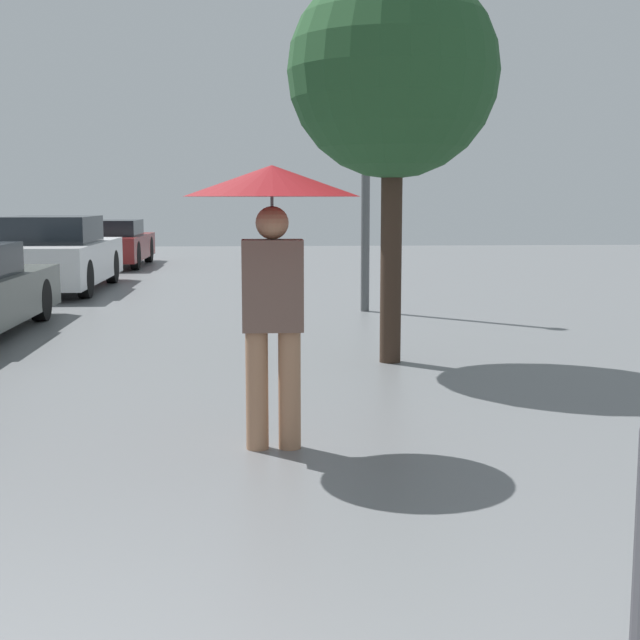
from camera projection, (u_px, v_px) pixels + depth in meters
pedestrian at (272, 219)px, 5.65m from camera, size 1.13×1.13×1.84m
parked_car_third at (55, 256)px, 15.97m from camera, size 1.74×4.45×1.33m
parked_car_farthest at (111, 244)px, 21.90m from camera, size 1.70×4.14×1.14m
tree at (393, 74)px, 8.60m from camera, size 2.05×2.05×3.87m
street_lamp at (366, 134)px, 12.73m from camera, size 0.24×0.24×4.53m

